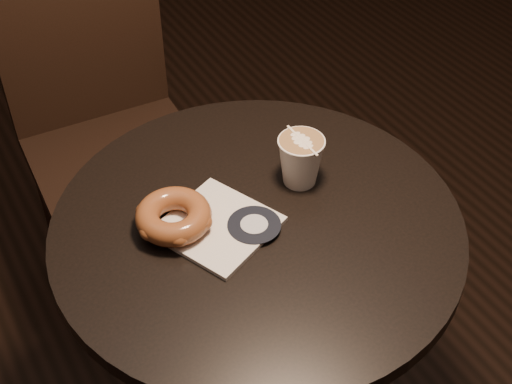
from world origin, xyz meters
The scene contains 5 objects.
cafe_table centered at (0.00, 0.00, 0.55)m, with size 0.70×0.70×0.75m.
chair centered at (-0.04, 0.70, 0.57)m, with size 0.43×0.43×1.03m.
pastry_bag centered at (-0.07, 0.02, 0.75)m, with size 0.17×0.17×0.01m, color silver.
doughnut centered at (-0.13, 0.05, 0.78)m, with size 0.13×0.13×0.04m, color brown.
latte_cup centered at (0.12, 0.05, 0.80)m, with size 0.08×0.08×0.09m, color white, non-canonical shape.
Camera 1 is at (-0.43, -0.73, 1.60)m, focal length 50.00 mm.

